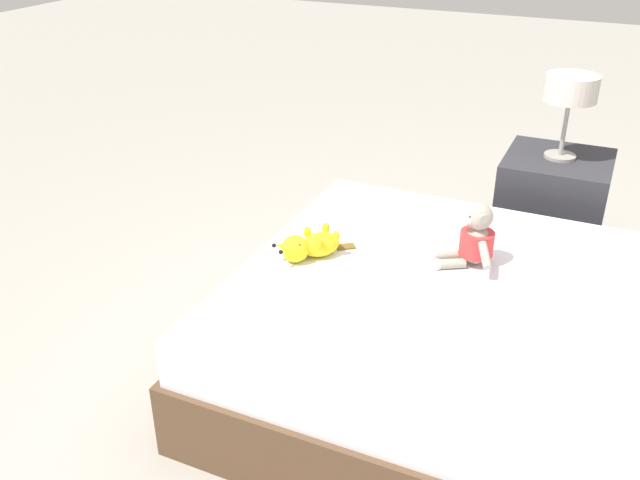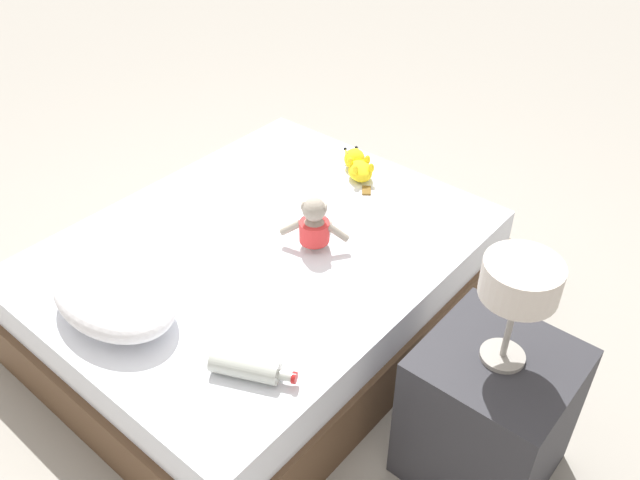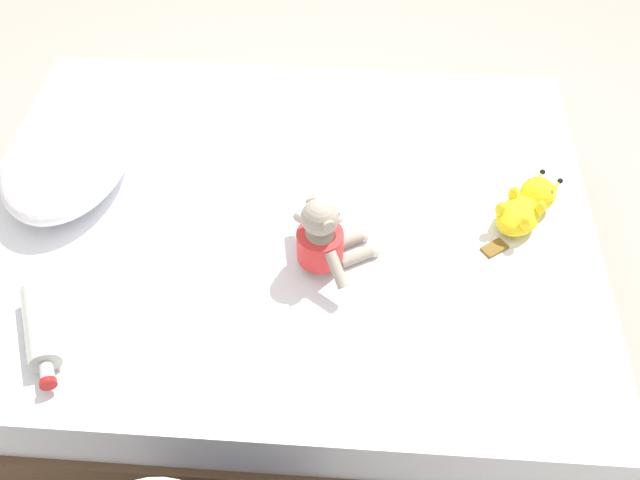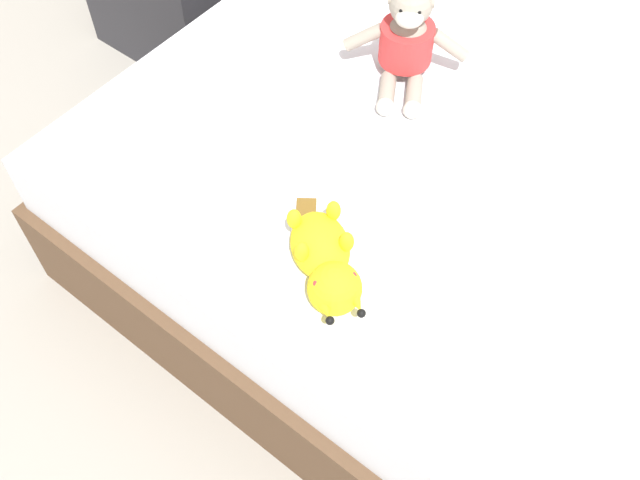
% 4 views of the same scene
% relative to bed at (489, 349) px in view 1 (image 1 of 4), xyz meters
% --- Properties ---
extents(ground_plane, '(16.00, 16.00, 0.00)m').
position_rel_bed_xyz_m(ground_plane, '(0.00, 0.00, -0.22)').
color(ground_plane, '#9E998E').
extents(bed, '(1.44, 1.81, 0.44)m').
position_rel_bed_xyz_m(bed, '(0.00, 0.00, 0.00)').
color(bed, brown).
rests_on(bed, ground_plane).
extents(plush_monkey, '(0.26, 0.25, 0.24)m').
position_rel_bed_xyz_m(plush_monkey, '(-0.18, -0.13, 0.32)').
color(plush_monkey, '#9E9384').
rests_on(plush_monkey, bed).
extents(plush_yellow_creature, '(0.29, 0.25, 0.10)m').
position_rel_bed_xyz_m(plush_yellow_creature, '(0.02, -0.68, 0.27)').
color(plush_yellow_creature, yellow).
rests_on(plush_yellow_creature, bed).
extents(nightstand, '(0.47, 0.47, 0.56)m').
position_rel_bed_xyz_m(nightstand, '(-1.09, 0.04, 0.06)').
color(nightstand, '#2D2D33').
rests_on(nightstand, ground_plane).
extents(bedside_lamp, '(0.23, 0.23, 0.38)m').
position_rel_bed_xyz_m(bedside_lamp, '(-1.09, 0.04, 0.64)').
color(bedside_lamp, gray).
rests_on(bedside_lamp, nightstand).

